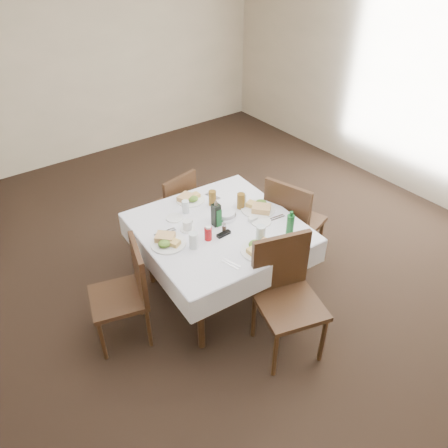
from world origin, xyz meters
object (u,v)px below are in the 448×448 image
(dining_table, at_px, (219,234))
(chair_west, at_px, (128,288))
(bread_basket, at_px, (225,215))
(water_w, at_px, (194,240))
(ketchup_bottle, at_px, (208,233))
(water_e, at_px, (243,199))
(chair_east, at_px, (291,219))
(water_s, at_px, (261,233))
(chair_north, at_px, (175,205))
(water_n, at_px, (186,207))
(oil_cruet_green, at_px, (218,217))
(oil_cruet_dark, at_px, (216,214))
(green_bottle, at_px, (290,225))
(chair_south, at_px, (285,289))
(coffee_mug, at_px, (187,226))

(dining_table, height_order, chair_west, chair_west)
(chair_west, bearing_deg, bread_basket, 2.30)
(water_w, relative_size, bread_basket, 0.72)
(chair_west, height_order, ketchup_bottle, chair_west)
(water_e, bearing_deg, chair_east, -29.99)
(water_s, height_order, water_w, water_s)
(chair_north, bearing_deg, chair_east, -53.13)
(water_n, relative_size, water_e, 0.99)
(water_n, xyz_separation_m, oil_cruet_green, (0.11, -0.33, 0.03))
(dining_table, height_order, oil_cruet_dark, oil_cruet_dark)
(chair_west, distance_m, green_bottle, 1.39)
(dining_table, bearing_deg, chair_west, 178.45)
(chair_west, bearing_deg, water_w, -14.69)
(water_n, bearing_deg, chair_south, -80.22)
(water_n, xyz_separation_m, water_e, (0.48, -0.20, 0.00))
(water_e, xyz_separation_m, oil_cruet_green, (-0.37, -0.13, 0.03))
(chair_east, xyz_separation_m, water_e, (-0.41, 0.24, 0.26))
(dining_table, bearing_deg, water_w, -160.22)
(chair_west, distance_m, oil_cruet_dark, 0.93)
(water_w, xyz_separation_m, ketchup_bottle, (0.15, 0.02, -0.01))
(water_e, height_order, oil_cruet_dark, oil_cruet_dark)
(chair_south, distance_m, coffee_mug, 0.96)
(water_s, bearing_deg, dining_table, 113.02)
(oil_cruet_green, bearing_deg, coffee_mug, 157.23)
(water_n, xyz_separation_m, bread_basket, (0.23, -0.28, -0.03))
(chair_east, bearing_deg, chair_north, 126.87)
(chair_north, bearing_deg, water_e, -66.84)
(chair_north, distance_m, green_bottle, 1.40)
(chair_north, height_order, water_s, water_s)
(dining_table, distance_m, water_s, 0.42)
(water_e, distance_m, oil_cruet_green, 0.39)
(water_w, bearing_deg, ketchup_bottle, 6.32)
(water_w, bearing_deg, chair_south, -57.78)
(chair_south, bearing_deg, green_bottle, 44.81)
(chair_south, relative_size, water_n, 8.50)
(oil_cruet_dark, bearing_deg, dining_table, -67.75)
(dining_table, height_order, water_w, water_w)
(dining_table, bearing_deg, bread_basket, 28.31)
(water_s, distance_m, green_bottle, 0.25)
(chair_east, relative_size, water_n, 8.43)
(chair_west, height_order, water_w, chair_west)
(chair_west, xyz_separation_m, water_w, (0.54, -0.14, 0.31))
(chair_east, distance_m, coffee_mug, 1.07)
(dining_table, xyz_separation_m, water_e, (0.37, 0.14, 0.14))
(chair_east, xyz_separation_m, oil_cruet_dark, (-0.79, 0.12, 0.31))
(water_n, bearing_deg, oil_cruet_green, -71.11)
(chair_south, xyz_separation_m, water_e, (0.29, 0.90, 0.25))
(oil_cruet_green, height_order, green_bottle, green_bottle)
(chair_south, height_order, green_bottle, chair_south)
(ketchup_bottle, bearing_deg, green_bottle, -31.99)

